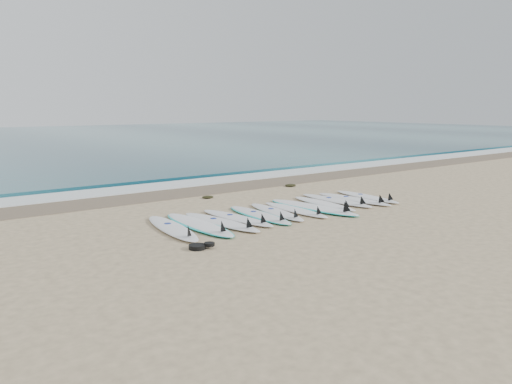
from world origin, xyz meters
TOP-DOWN VIEW (x-y plane):
  - ground at (0.00, 0.00)m, footprint 120.00×120.00m
  - ocean at (0.00, 32.50)m, footprint 120.00×55.00m
  - wet_sand_band at (0.00, 4.10)m, footprint 120.00×1.80m
  - foam_band at (0.00, 5.50)m, footprint 120.00×1.40m
  - wave_crest at (0.00, 7.00)m, footprint 120.00×1.00m
  - surfboard_0 at (-3.13, -0.01)m, footprint 0.89×2.69m
  - surfboard_1 at (-2.50, -0.05)m, footprint 0.73×2.77m
  - surfboard_2 at (-1.98, -0.17)m, footprint 0.81×2.61m
  - surfboard_3 at (-1.44, -0.03)m, footprint 0.75×2.46m
  - surfboard_4 at (-0.83, -0.05)m, footprint 0.75×2.51m
  - surfboard_5 at (-0.30, -0.06)m, footprint 0.85×2.44m
  - surfboard_6 at (0.25, -0.15)m, footprint 0.53×2.35m
  - surfboard_7 at (0.82, -0.19)m, footprint 0.99×2.94m
  - surfboard_8 at (1.40, -0.01)m, footprint 0.66×2.42m
  - surfboard_9 at (1.99, 0.11)m, footprint 0.58×2.56m
  - surfboard_10 at (2.53, -0.05)m, footprint 0.66×2.55m
  - surfboard_11 at (3.12, -0.01)m, footprint 0.68×2.45m
  - seaweed_near at (-0.53, 2.81)m, footprint 0.35×0.27m
  - seaweed_far at (2.78, 2.98)m, footprint 0.40×0.31m
  - leash_coil at (-3.38, -1.54)m, footprint 0.46×0.36m

SIDE VIEW (x-z plane):
  - ground at x=0.00m, z-range 0.00..0.00m
  - wet_sand_band at x=0.00m, z-range 0.00..0.01m
  - ocean at x=0.00m, z-range 0.00..0.03m
  - foam_band at x=0.00m, z-range 0.00..0.04m
  - seaweed_near at x=-0.53m, z-range 0.00..0.07m
  - seaweed_far at x=2.78m, z-range 0.00..0.08m
  - surfboard_4 at x=-0.83m, z-range -0.11..0.20m
  - leash_coil at x=-3.38m, z-range -0.01..0.10m
  - wave_crest at x=0.00m, z-range 0.00..0.10m
  - surfboard_6 at x=0.25m, z-range -0.10..0.20m
  - surfboard_1 at x=-2.50m, z-range -0.12..0.23m
  - surfboard_5 at x=-0.30m, z-range -0.10..0.21m
  - surfboard_8 at x=1.40m, z-range -0.10..0.21m
  - surfboard_11 at x=3.12m, z-range -0.10..0.21m
  - surfboard_3 at x=-1.44m, z-range -0.10..0.21m
  - surfboard_7 at x=0.82m, z-range -0.13..0.24m
  - surfboard_10 at x=2.53m, z-range -0.11..0.22m
  - surfboard_9 at x=1.99m, z-range -0.11..0.22m
  - surfboard_2 at x=-1.98m, z-range -0.11..0.22m
  - surfboard_0 at x=-3.13m, z-range -0.11..0.23m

